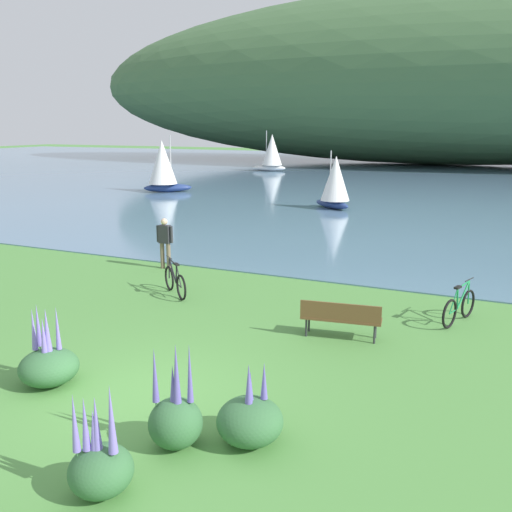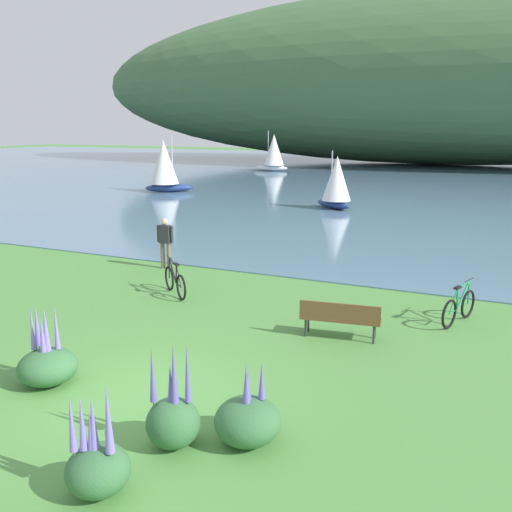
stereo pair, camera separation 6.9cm
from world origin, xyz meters
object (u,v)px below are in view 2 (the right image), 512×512
at_px(bicycle_leaning_near_bench, 175,281).
at_px(bicycle_beside_path, 459,307).
at_px(sailboat_nearest_to_shore, 165,166).
at_px(sailboat_mid_bay, 336,182).
at_px(sailboat_toward_hillside, 273,152).
at_px(park_bench_near_camera, 340,317).
at_px(person_at_shoreline, 165,240).

bearing_deg(bicycle_leaning_near_bench, bicycle_beside_path, 6.78).
bearing_deg(sailboat_nearest_to_shore, bicycle_beside_path, -42.47).
height_order(bicycle_beside_path, sailboat_nearest_to_shore, sailboat_nearest_to_shore).
relative_size(bicycle_leaning_near_bench, sailboat_nearest_to_shore, 0.35).
bearing_deg(sailboat_mid_bay, sailboat_toward_hillside, 120.24).
bearing_deg(bicycle_beside_path, sailboat_nearest_to_shore, 137.53).
height_order(park_bench_near_camera, sailboat_toward_hillside, sailboat_toward_hillside).
bearing_deg(sailboat_mid_bay, bicycle_leaning_near_bench, -88.57).
bearing_deg(sailboat_toward_hillside, bicycle_beside_path, -61.70).
distance_m(park_bench_near_camera, sailboat_toward_hillside, 46.11).
xyz_separation_m(park_bench_near_camera, person_at_shoreline, (-7.06, 3.67, 0.46)).
distance_m(bicycle_beside_path, person_at_shoreline, 9.56).
relative_size(person_at_shoreline, sailboat_mid_bay, 0.52).
bearing_deg(sailboat_nearest_to_shore, sailboat_mid_bay, -12.02).
relative_size(bicycle_beside_path, sailboat_toward_hillside, 0.41).
distance_m(person_at_shoreline, sailboat_nearest_to_shore, 21.71).
xyz_separation_m(park_bench_near_camera, sailboat_mid_bay, (-5.62, 18.90, 1.06)).
distance_m(bicycle_leaning_near_bench, sailboat_mid_bay, 17.67).
bearing_deg(sailboat_mid_bay, bicycle_beside_path, -64.50).
height_order(park_bench_near_camera, bicycle_beside_path, bicycle_beside_path).
distance_m(sailboat_nearest_to_shore, sailboat_mid_bay, 13.72).
height_order(bicycle_leaning_near_bench, bicycle_beside_path, same).
distance_m(park_bench_near_camera, person_at_shoreline, 7.97).
xyz_separation_m(bicycle_leaning_near_bench, sailboat_toward_hillside, (-13.88, 40.68, 1.58)).
bearing_deg(sailboat_mid_bay, person_at_shoreline, -95.41).
bearing_deg(sailboat_toward_hillside, person_at_shoreline, -72.60).
relative_size(sailboat_mid_bay, sailboat_toward_hillside, 0.79).
xyz_separation_m(park_bench_near_camera, sailboat_toward_hillside, (-19.06, 41.96, 1.46)).
bearing_deg(sailboat_nearest_to_shore, park_bench_near_camera, -48.82).
relative_size(bicycle_leaning_near_bench, sailboat_toward_hillside, 0.34).
height_order(bicycle_beside_path, person_at_shoreline, person_at_shoreline).
bearing_deg(sailboat_toward_hillside, sailboat_nearest_to_shore, -89.92).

